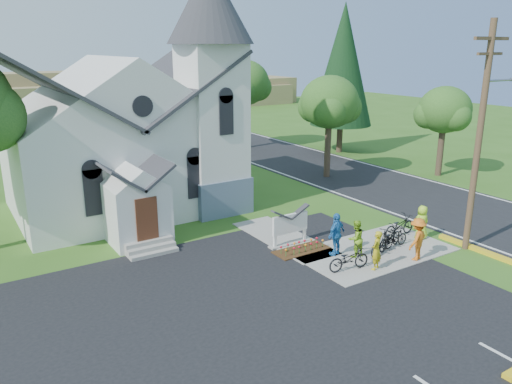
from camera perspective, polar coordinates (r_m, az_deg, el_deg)
ground at (r=21.94m, az=11.44°, el=-7.95°), size 120.00×120.00×0.00m
parking_lot at (r=16.70m, az=-1.83°, el=-15.84°), size 20.00×16.00×0.02m
road at (r=38.92m, az=6.89°, el=3.02°), size 8.00×90.00×0.02m
sidewalk at (r=23.24m, az=13.28°, el=-6.58°), size 7.00×4.00×0.05m
church at (r=28.29m, az=-14.55°, el=8.40°), size 12.35×12.00×13.00m
church_sign at (r=23.07m, az=3.92°, el=-3.65°), size 2.20×0.40×1.70m
flower_bed at (r=22.77m, az=5.22°, el=-6.65°), size 2.60×1.10×0.07m
utility_pole at (r=23.55m, az=24.31°, el=6.36°), size 3.45×0.28×10.00m
tree_road_near at (r=34.83m, az=8.40°, el=10.08°), size 4.00×4.00×7.05m
tree_road_mid at (r=44.77m, az=-1.35°, el=12.34°), size 4.40×4.40×7.80m
tree_road_far at (r=37.29m, az=20.76°, el=8.73°), size 3.60×3.60×6.30m
conifer at (r=43.46m, az=9.92°, el=14.11°), size 5.20×5.20×12.40m
distant_hills at (r=72.97m, az=-18.84°, el=10.20°), size 61.00×10.00×5.60m
cyclist_0 at (r=21.10m, az=13.59°, el=-6.48°), size 0.72×0.61×1.66m
bike_0 at (r=20.91m, az=10.55°, el=-7.53°), size 1.94×0.92×0.98m
cyclist_1 at (r=22.14m, az=11.32°, el=-5.24°), size 0.81×0.63×1.66m
bike_1 at (r=22.74m, az=14.06°, el=-5.60°), size 1.89×1.09×1.10m
cyclist_2 at (r=22.12m, az=9.18°, el=-4.77°), size 1.21×0.75×1.93m
bike_2 at (r=23.46m, az=15.02°, el=-5.08°), size 2.04×1.18×1.01m
cyclist_3 at (r=22.46m, az=17.96°, el=-5.14°), size 1.35×0.99×1.87m
bike_3 at (r=23.71m, az=15.68°, el=-5.07°), size 1.48×0.45×0.89m
cyclist_4 at (r=24.97m, az=18.42°, el=-3.30°), size 0.86×0.62×1.64m
bike_4 at (r=25.08m, az=16.05°, el=-3.74°), size 1.98×0.77×1.03m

